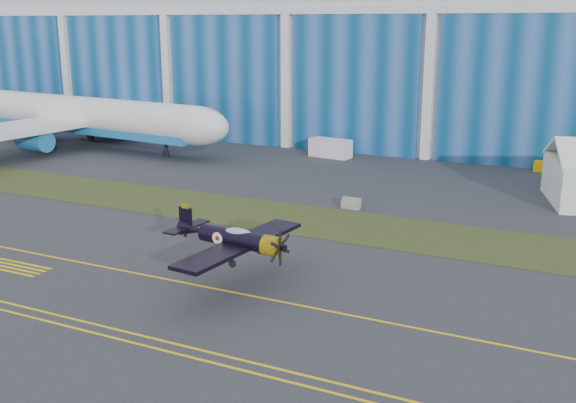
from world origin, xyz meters
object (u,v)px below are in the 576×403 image
at_px(jetliner, 77,75).
at_px(shipping_container, 330,148).
at_px(tug, 544,167).
at_px(warbird, 234,238).

relative_size(jetliner, shipping_container, 11.28).
xyz_separation_m(jetliner, tug, (67.59, 11.48, -10.34)).
distance_m(warbird, shipping_container, 50.33).
height_order(warbird, tug, warbird).
height_order(shipping_container, tug, shipping_container).
bearing_deg(shipping_container, warbird, -67.00).
relative_size(shipping_container, tug, 2.64).
bearing_deg(jetliner, warbird, -32.36).
height_order(jetliner, shipping_container, jetliner).
distance_m(warbird, tug, 54.26).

